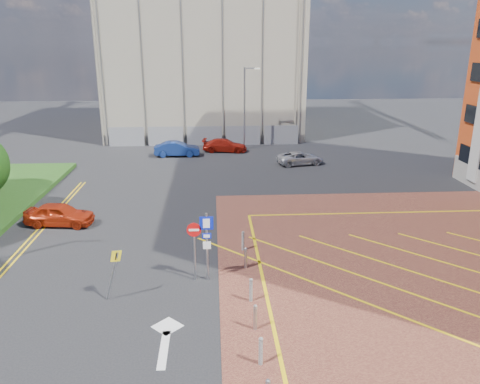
{
  "coord_description": "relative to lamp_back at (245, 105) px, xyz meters",
  "views": [
    {
      "loc": [
        0.84,
        -18.02,
        10.26
      ],
      "look_at": [
        2.23,
        5.43,
        2.71
      ],
      "focal_mm": 35.0,
      "sensor_mm": 36.0,
      "label": 1
    }
  ],
  "objects": [
    {
      "name": "warning_sign",
      "position": [
        -7.37,
        -28.52,
        -2.93
      ],
      "size": [
        0.77,
        0.42,
        2.25
      ],
      "color": "#9EA0A8",
      "rests_on": "ground"
    },
    {
      "name": "car_red_back",
      "position": [
        -2.07,
        -1.05,
        -3.73
      ],
      "size": [
        4.5,
        2.27,
        1.25
      ],
      "primitive_type": "imported",
      "rotation": [
        0.0,
        0.0,
        1.45
      ],
      "color": "#9D180D",
      "rests_on": "ground"
    },
    {
      "name": "car_silver_back",
      "position": [
        4.39,
        -6.5,
        -3.8
      ],
      "size": [
        4.35,
        2.64,
        1.13
      ],
      "primitive_type": "imported",
      "rotation": [
        0.0,
        0.0,
        1.77
      ],
      "color": "#B3B2BA",
      "rests_on": "ground"
    },
    {
      "name": "lamp_back",
      "position": [
        0.0,
        0.0,
        0.0
      ],
      "size": [
        1.53,
        0.16,
        8.0
      ],
      "color": "#9EA0A8",
      "rests_on": "ground"
    },
    {
      "name": "ground",
      "position": [
        -4.08,
        -28.0,
        -4.36
      ],
      "size": [
        140.0,
        140.0,
        0.0
      ],
      "primitive_type": "plane",
      "color": "black",
      "rests_on": "ground"
    },
    {
      "name": "construction_building",
      "position": [
        -4.08,
        12.0,
        6.64
      ],
      "size": [
        21.2,
        19.2,
        22.0
      ],
      "primitive_type": "cube",
      "color": "#AEA28E",
      "rests_on": "ground"
    },
    {
      "name": "construction_fence",
      "position": [
        -3.08,
        2.0,
        -3.36
      ],
      "size": [
        21.6,
        0.06,
        2.0
      ],
      "primitive_type": "cube",
      "color": "gray",
      "rests_on": "ground"
    },
    {
      "name": "sign_cluster",
      "position": [
        -3.78,
        -27.02,
        -2.41
      ],
      "size": [
        1.17,
        0.12,
        3.2
      ],
      "color": "#9EA0A8",
      "rests_on": "ground"
    },
    {
      "name": "bollard_row",
      "position": [
        -1.78,
        -29.67,
        -3.89
      ],
      "size": [
        0.14,
        11.14,
        0.9
      ],
      "color": "#9EA0A8",
      "rests_on": "forecourt"
    },
    {
      "name": "car_red_left",
      "position": [
        -12.26,
        -19.85,
        -3.69
      ],
      "size": [
        4.09,
        2.03,
        1.34
      ],
      "primitive_type": "imported",
      "rotation": [
        0.0,
        0.0,
        1.45
      ],
      "color": "#AB280E",
      "rests_on": "ground"
    },
    {
      "name": "car_blue_back",
      "position": [
        -6.6,
        -2.69,
        -3.67
      ],
      "size": [
        4.21,
        1.48,
        1.39
      ],
      "primitive_type": "imported",
      "rotation": [
        0.0,
        0.0,
        1.57
      ],
      "color": "navy",
      "rests_on": "ground"
    }
  ]
}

